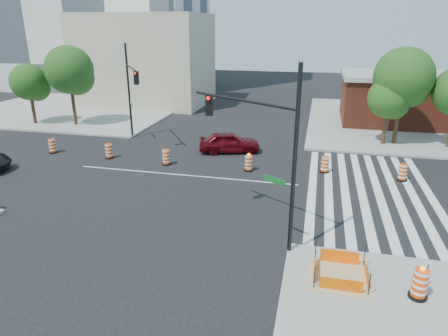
% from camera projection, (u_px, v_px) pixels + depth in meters
% --- Properties ---
extents(ground, '(120.00, 120.00, 0.00)m').
position_uv_depth(ground, '(184.00, 175.00, 24.76)').
color(ground, black).
rests_on(ground, ground).
extents(sidewalk_ne, '(22.00, 22.00, 0.15)m').
position_uv_depth(sidewalk_ne, '(429.00, 124.00, 37.28)').
color(sidewalk_ne, gray).
rests_on(sidewalk_ne, ground).
extents(sidewalk_nw, '(22.00, 22.00, 0.15)m').
position_uv_depth(sidewalk_nw, '(85.00, 107.00, 45.13)').
color(sidewalk_nw, gray).
rests_on(sidewalk_nw, ground).
extents(crosswalk_east, '(6.75, 13.50, 0.01)m').
position_uv_depth(crosswalk_east, '(370.00, 191.00, 22.37)').
color(crosswalk_east, silver).
rests_on(crosswalk_east, ground).
extents(lane_centerline, '(14.00, 0.12, 0.01)m').
position_uv_depth(lane_centerline, '(184.00, 175.00, 24.76)').
color(lane_centerline, silver).
rests_on(lane_centerline, ground).
extents(excavation_pit, '(2.20, 2.20, 0.90)m').
position_uv_depth(excavation_pit, '(340.00, 275.00, 14.48)').
color(excavation_pit, tan).
rests_on(excavation_pit, ground).
extents(brick_storefront, '(16.50, 8.50, 4.60)m').
position_uv_depth(brick_storefront, '(433.00, 100.00, 36.53)').
color(brick_storefront, maroon).
rests_on(brick_storefront, ground).
extents(beige_midrise, '(14.00, 10.00, 10.00)m').
position_uv_depth(beige_midrise, '(145.00, 60.00, 45.82)').
color(beige_midrise, '#BEB391').
rests_on(beige_midrise, ground).
extents(red_coupe, '(4.73, 2.96, 1.50)m').
position_uv_depth(red_coupe, '(229.00, 142.00, 29.01)').
color(red_coupe, '#4F060C').
rests_on(red_coupe, ground).
extents(signal_pole_se, '(4.83, 3.11, 7.44)m').
position_uv_depth(signal_pole_se, '(264.00, 138.00, 15.81)').
color(signal_pole_se, black).
rests_on(signal_pole_se, ground).
extents(signal_pole_nw, '(3.18, 4.69, 7.34)m').
position_uv_depth(signal_pole_nw, '(131.00, 85.00, 30.31)').
color(signal_pole_nw, black).
rests_on(signal_pole_nw, ground).
extents(pit_drum, '(0.62, 0.62, 1.22)m').
position_uv_depth(pit_drum, '(420.00, 285.00, 13.26)').
color(pit_drum, black).
rests_on(pit_drum, ground).
extents(barricade, '(0.57, 0.62, 0.94)m').
position_uv_depth(barricade, '(421.00, 279.00, 13.52)').
color(barricade, '#F54305').
rests_on(barricade, ground).
extents(tree_north_a, '(3.33, 3.28, 5.58)m').
position_uv_depth(tree_north_a, '(30.00, 84.00, 36.02)').
color(tree_north_a, '#382314').
rests_on(tree_north_a, ground).
extents(tree_north_b, '(4.22, 4.22, 7.17)m').
position_uv_depth(tree_north_b, '(70.00, 73.00, 35.23)').
color(tree_north_b, '#382314').
rests_on(tree_north_b, ground).
extents(tree_north_c, '(3.12, 3.07, 5.21)m').
position_uv_depth(tree_north_c, '(389.00, 100.00, 29.73)').
color(tree_north_c, '#382314').
rests_on(tree_north_c, ground).
extents(tree_north_d, '(4.32, 4.32, 7.35)m').
position_uv_depth(tree_north_d, '(404.00, 80.00, 29.42)').
color(tree_north_d, '#382314').
rests_on(tree_north_d, ground).
extents(median_drum_0, '(0.60, 0.60, 1.02)m').
position_uv_depth(median_drum_0, '(52.00, 146.00, 28.92)').
color(median_drum_0, black).
rests_on(median_drum_0, ground).
extents(median_drum_1, '(0.60, 0.60, 1.02)m').
position_uv_depth(median_drum_1, '(109.00, 152.00, 27.74)').
color(median_drum_1, black).
rests_on(median_drum_1, ground).
extents(median_drum_2, '(0.60, 0.60, 1.02)m').
position_uv_depth(median_drum_2, '(166.00, 158.00, 26.46)').
color(median_drum_2, black).
rests_on(median_drum_2, ground).
extents(median_drum_3, '(0.60, 0.60, 1.18)m').
position_uv_depth(median_drum_3, '(249.00, 164.00, 25.33)').
color(median_drum_3, black).
rests_on(median_drum_3, ground).
extents(median_drum_4, '(0.60, 0.60, 1.02)m').
position_uv_depth(median_drum_4, '(325.00, 165.00, 25.07)').
color(median_drum_4, black).
rests_on(median_drum_4, ground).
extents(median_drum_5, '(0.60, 0.60, 1.02)m').
position_uv_depth(median_drum_5, '(403.00, 173.00, 23.74)').
color(median_drum_5, black).
rests_on(median_drum_5, ground).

